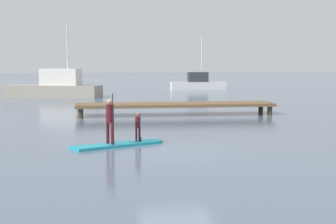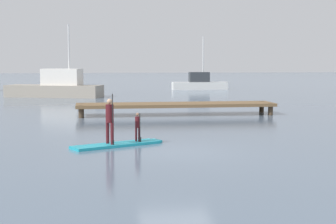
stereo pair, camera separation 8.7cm
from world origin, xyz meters
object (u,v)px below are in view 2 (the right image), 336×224
Objects in this scene: fishing_boat_white_large at (56,87)px; motor_boat_small_navy at (200,83)px; paddler_child_solo at (138,125)px; paddleboard_near at (118,145)px; paddler_adult at (110,118)px.

motor_boat_small_navy is (14.54, 9.90, -0.16)m from fishing_boat_white_large.
paddler_child_solo is 0.13× the size of fishing_boat_white_large.
motor_boat_small_navy is at bearing 73.98° from paddleboard_near.
paddleboard_near is at bearing -154.22° from paddler_child_solo.
paddleboard_near is 3.24× the size of paddler_child_solo.
motor_boat_small_navy is at bearing 34.25° from fishing_boat_white_large.
paddleboard_near is 1.89× the size of paddler_adult.
fishing_boat_white_large is (-3.79, 27.56, 0.80)m from paddleboard_near.
motor_boat_small_navy reaches higher than paddler_child_solo.
fishing_boat_white_large reaches higher than paddler_adult.
fishing_boat_white_large is (-4.56, 27.19, 0.15)m from paddler_child_solo.
fishing_boat_white_large reaches higher than paddler_child_solo.
motor_boat_small_navy is (9.99, 37.09, -0.01)m from paddler_child_solo.
fishing_boat_white_large is at bearing -145.75° from motor_boat_small_navy.
paddleboard_near is at bearing 27.73° from paddler_adult.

